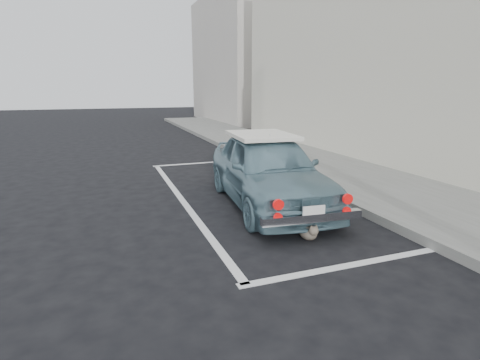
# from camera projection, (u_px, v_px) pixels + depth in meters

# --- Properties ---
(ground) EXTENTS (80.00, 80.00, 0.00)m
(ground) POSITION_uv_depth(u_px,v_px,m) (296.00, 255.00, 4.93)
(ground) COLOR black
(ground) RESTS_ON ground
(sidewalk) EXTENTS (2.80, 40.00, 0.15)m
(sidewalk) POSITION_uv_depth(u_px,v_px,m) (386.00, 190.00, 7.81)
(sidewalk) COLOR slate
(sidewalk) RESTS_ON ground
(shop_building) EXTENTS (3.50, 18.00, 7.00)m
(shop_building) POSITION_uv_depth(u_px,v_px,m) (440.00, 36.00, 9.87)
(shop_building) COLOR silver
(shop_building) RESTS_ON ground
(building_far) EXTENTS (3.50, 10.00, 8.00)m
(building_far) POSITION_uv_depth(u_px,v_px,m) (237.00, 59.00, 24.33)
(building_far) COLOR #BDB4AB
(building_far) RESTS_ON ground
(pline_rear) EXTENTS (3.00, 0.12, 0.01)m
(pline_rear) POSITION_uv_depth(u_px,v_px,m) (351.00, 265.00, 4.64)
(pline_rear) COLOR silver
(pline_rear) RESTS_ON ground
(pline_front) EXTENTS (3.00, 0.12, 0.01)m
(pline_front) POSITION_uv_depth(u_px,v_px,m) (205.00, 163.00, 11.02)
(pline_front) COLOR silver
(pline_front) RESTS_ON ground
(pline_side) EXTENTS (0.12, 7.00, 0.01)m
(pline_side) POSITION_uv_depth(u_px,v_px,m) (182.00, 200.00, 7.36)
(pline_side) COLOR silver
(pline_side) RESTS_ON ground
(retro_coupe) EXTENTS (1.93, 4.05, 1.33)m
(retro_coupe) POSITION_uv_depth(u_px,v_px,m) (268.00, 169.00, 6.94)
(retro_coupe) COLOR slate
(retro_coupe) RESTS_ON ground
(cat) EXTENTS (0.24, 0.53, 0.28)m
(cat) POSITION_uv_depth(u_px,v_px,m) (308.00, 231.00, 5.40)
(cat) COLOR #655C4D
(cat) RESTS_ON ground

